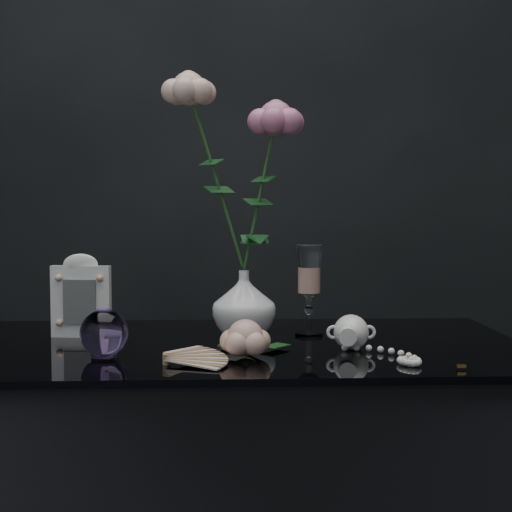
{
  "coord_description": "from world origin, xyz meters",
  "views": [
    {
      "loc": [
        -0.03,
        -1.37,
        1.02
      ],
      "look_at": [
        0.04,
        0.05,
        0.92
      ],
      "focal_mm": 55.0,
      "sensor_mm": 36.0,
      "label": 1
    }
  ],
  "objects_px": {
    "vase": "(244,304)",
    "paperweight": "(104,333)",
    "loose_rose": "(245,338)",
    "pearl_jar": "(351,331)",
    "picture_frame": "(81,296)",
    "wine_glass": "(309,290)"
  },
  "relations": [
    {
      "from": "vase",
      "to": "paperweight",
      "type": "distance_m",
      "value": 0.3
    },
    {
      "from": "wine_glass",
      "to": "picture_frame",
      "type": "xyz_separation_m",
      "value": [
        -0.44,
        0.0,
        -0.01
      ]
    },
    {
      "from": "paperweight",
      "to": "vase",
      "type": "bearing_deg",
      "value": 37.8
    },
    {
      "from": "loose_rose",
      "to": "pearl_jar",
      "type": "height_order",
      "value": "same"
    },
    {
      "from": "wine_glass",
      "to": "paperweight",
      "type": "relative_size",
      "value": 2.18
    },
    {
      "from": "vase",
      "to": "loose_rose",
      "type": "height_order",
      "value": "vase"
    },
    {
      "from": "loose_rose",
      "to": "pearl_jar",
      "type": "relative_size",
      "value": 0.84
    },
    {
      "from": "vase",
      "to": "pearl_jar",
      "type": "height_order",
      "value": "vase"
    },
    {
      "from": "picture_frame",
      "to": "pearl_jar",
      "type": "bearing_deg",
      "value": -7.88
    },
    {
      "from": "wine_glass",
      "to": "loose_rose",
      "type": "relative_size",
      "value": 0.94
    },
    {
      "from": "wine_glass",
      "to": "paperweight",
      "type": "bearing_deg",
      "value": -152.45
    },
    {
      "from": "wine_glass",
      "to": "loose_rose",
      "type": "xyz_separation_m",
      "value": [
        -0.13,
        -0.21,
        -0.06
      ]
    },
    {
      "from": "loose_rose",
      "to": "pearl_jar",
      "type": "xyz_separation_m",
      "value": [
        0.19,
        0.07,
        0.0
      ]
    },
    {
      "from": "paperweight",
      "to": "loose_rose",
      "type": "bearing_deg",
      "value": -4.4
    },
    {
      "from": "picture_frame",
      "to": "loose_rose",
      "type": "bearing_deg",
      "value": -26.48
    },
    {
      "from": "vase",
      "to": "paperweight",
      "type": "relative_size",
      "value": 1.58
    },
    {
      "from": "wine_glass",
      "to": "pearl_jar",
      "type": "bearing_deg",
      "value": -67.0
    },
    {
      "from": "picture_frame",
      "to": "paperweight",
      "type": "bearing_deg",
      "value": -61.76
    },
    {
      "from": "picture_frame",
      "to": "pearl_jar",
      "type": "distance_m",
      "value": 0.52
    },
    {
      "from": "vase",
      "to": "picture_frame",
      "type": "distance_m",
      "value": 0.31
    },
    {
      "from": "picture_frame",
      "to": "paperweight",
      "type": "distance_m",
      "value": 0.21
    },
    {
      "from": "vase",
      "to": "pearl_jar",
      "type": "xyz_separation_m",
      "value": [
        0.19,
        -0.13,
        -0.03
      ]
    }
  ]
}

